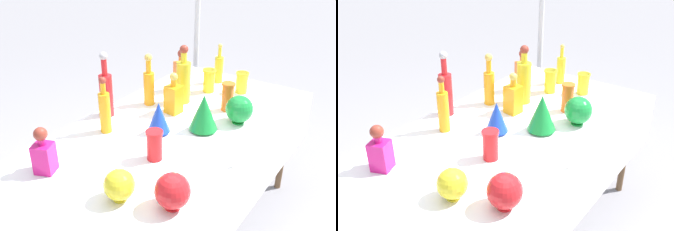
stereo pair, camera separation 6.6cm
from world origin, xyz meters
TOP-DOWN VIEW (x-y plane):
  - display_table at (0.00, -0.04)m, footprint 1.97×0.99m
  - tall_bottle_0 at (0.23, 0.30)m, footprint 0.07×0.07m
  - tall_bottle_1 at (0.38, 0.15)m, footprint 0.09×0.09m
  - tall_bottle_2 at (0.80, 0.12)m, footprint 0.06×0.06m
  - tall_bottle_3 at (-0.03, 0.41)m, footprint 0.08×0.08m
  - tall_bottle_4 at (-0.19, 0.28)m, footprint 0.06×0.06m
  - square_decanter_0 at (0.22, 0.11)m, footprint 0.09×0.09m
  - square_decanter_1 at (-0.62, 0.25)m, footprint 0.11×0.11m
  - square_decanter_2 at (0.54, 0.26)m, footprint 0.12×0.12m
  - slender_vase_0 at (0.72, -0.09)m, footprint 0.09×0.09m
  - slender_vase_1 at (0.43, -0.14)m, footprint 0.08×0.08m
  - slender_vase_2 at (0.61, 0.09)m, footprint 0.09×0.09m
  - slender_vase_3 at (-0.25, -0.10)m, footprint 0.08×0.08m
  - fluted_vase_0 at (-0.03, 0.04)m, footprint 0.12×0.12m
  - fluted_vase_1 at (0.12, -0.15)m, footprint 0.16×0.16m
  - round_bowl_0 at (-0.57, -0.16)m, footprint 0.13×0.13m
  - round_bowl_1 at (-0.49, -0.36)m, footprint 0.15×0.15m
  - round_bowl_2 at (0.32, -0.27)m, footprint 0.16×0.16m
  - price_tag_left at (-0.09, -0.45)m, footprint 0.05×0.03m
  - canopy_pole at (1.23, 0.56)m, footprint 0.18×0.18m

SIDE VIEW (x-z plane):
  - display_table at x=0.00m, z-range 0.32..1.08m
  - price_tag_left at x=-0.09m, z-range 0.76..0.80m
  - round_bowl_0 at x=-0.57m, z-range 0.76..0.90m
  - slender_vase_0 at x=0.72m, z-range 0.77..0.91m
  - round_bowl_1 at x=-0.49m, z-range 0.76..0.92m
  - slender_vase_3 at x=-0.25m, z-range 0.77..0.92m
  - round_bowl_2 at x=0.32m, z-range 0.76..0.93m
  - slender_vase_2 at x=0.61m, z-range 0.77..0.92m
  - fluted_vase_0 at x=-0.03m, z-range 0.76..0.94m
  - slender_vase_1 at x=0.43m, z-range 0.77..0.94m
  - square_decanter_1 at x=-0.62m, z-range 0.74..0.97m
  - square_decanter_0 at x=0.22m, z-range 0.73..0.99m
  - tall_bottle_2 at x=0.80m, z-range 0.73..1.01m
  - fluted_vase_1 at x=0.12m, z-range 0.76..0.98m
  - square_decanter_2 at x=0.54m, z-range 0.74..1.02m
  - tall_bottle_4 at x=-0.19m, z-range 0.73..1.05m
  - tall_bottle_0 at x=0.23m, z-range 0.73..1.06m
  - tall_bottle_3 at x=-0.03m, z-range 0.72..1.10m
  - tall_bottle_1 at x=0.38m, z-range 0.73..1.10m
  - canopy_pole at x=1.23m, z-range -0.26..2.30m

